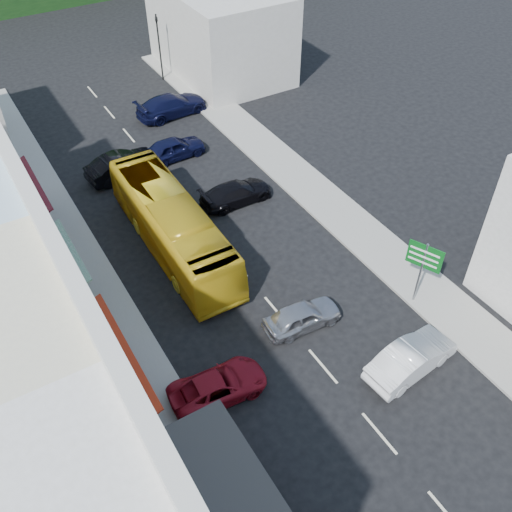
{
  "coord_description": "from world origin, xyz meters",
  "views": [
    {
      "loc": [
        -10.87,
        -12.08,
        21.52
      ],
      "look_at": [
        0.0,
        6.0,
        2.2
      ],
      "focal_mm": 40.0,
      "sensor_mm": 36.0,
      "label": 1
    }
  ],
  "objects_px": {
    "pedestrian_left": "(147,401)",
    "car_red": "(218,385)",
    "car_silver": "(302,316)",
    "traffic_signal": "(160,48)",
    "car_white": "(411,359)",
    "bus": "(173,227)",
    "direction_sign": "(420,274)"
  },
  "relations": [
    {
      "from": "bus",
      "to": "car_silver",
      "type": "xyz_separation_m",
      "value": [
        2.9,
        -8.42,
        -0.85
      ]
    },
    {
      "from": "car_white",
      "to": "car_red",
      "type": "height_order",
      "value": "same"
    },
    {
      "from": "direction_sign",
      "to": "traffic_signal",
      "type": "bearing_deg",
      "value": 66.75
    },
    {
      "from": "pedestrian_left",
      "to": "traffic_signal",
      "type": "xyz_separation_m",
      "value": [
        13.77,
        29.33,
        1.7
      ]
    },
    {
      "from": "car_white",
      "to": "direction_sign",
      "type": "bearing_deg",
      "value": -51.56
    },
    {
      "from": "pedestrian_left",
      "to": "traffic_signal",
      "type": "distance_m",
      "value": 32.45
    },
    {
      "from": "traffic_signal",
      "to": "car_silver",
      "type": "bearing_deg",
      "value": 77.5
    },
    {
      "from": "car_white",
      "to": "car_red",
      "type": "relative_size",
      "value": 0.96
    },
    {
      "from": "car_white",
      "to": "direction_sign",
      "type": "relative_size",
      "value": 1.13
    },
    {
      "from": "bus",
      "to": "car_red",
      "type": "relative_size",
      "value": 2.52
    },
    {
      "from": "car_silver",
      "to": "traffic_signal",
      "type": "height_order",
      "value": "traffic_signal"
    },
    {
      "from": "bus",
      "to": "car_silver",
      "type": "height_order",
      "value": "bus"
    },
    {
      "from": "traffic_signal",
      "to": "car_white",
      "type": "bearing_deg",
      "value": 83.62
    },
    {
      "from": "car_silver",
      "to": "traffic_signal",
      "type": "relative_size",
      "value": 0.81
    },
    {
      "from": "car_silver",
      "to": "car_white",
      "type": "bearing_deg",
      "value": -146.09
    },
    {
      "from": "car_silver",
      "to": "car_white",
      "type": "xyz_separation_m",
      "value": [
        2.73,
        -4.7,
        0.0
      ]
    },
    {
      "from": "pedestrian_left",
      "to": "traffic_signal",
      "type": "bearing_deg",
      "value": -17.53
    },
    {
      "from": "car_silver",
      "to": "traffic_signal",
      "type": "xyz_separation_m",
      "value": [
        5.38,
        28.55,
        2.0
      ]
    },
    {
      "from": "bus",
      "to": "direction_sign",
      "type": "bearing_deg",
      "value": -48.32
    },
    {
      "from": "car_silver",
      "to": "traffic_signal",
      "type": "distance_m",
      "value": 29.12
    },
    {
      "from": "car_silver",
      "to": "pedestrian_left",
      "type": "xyz_separation_m",
      "value": [
        -8.4,
        -0.78,
        0.3
      ]
    },
    {
      "from": "bus",
      "to": "traffic_signal",
      "type": "xyz_separation_m",
      "value": [
        8.27,
        20.13,
        1.15
      ]
    },
    {
      "from": "direction_sign",
      "to": "car_silver",
      "type": "bearing_deg",
      "value": 140.39
    },
    {
      "from": "car_white",
      "to": "pedestrian_left",
      "type": "bearing_deg",
      "value": 64.21
    },
    {
      "from": "car_white",
      "to": "direction_sign",
      "type": "height_order",
      "value": "direction_sign"
    },
    {
      "from": "bus",
      "to": "pedestrian_left",
      "type": "distance_m",
      "value": 10.74
    },
    {
      "from": "pedestrian_left",
      "to": "traffic_signal",
      "type": "height_order",
      "value": "traffic_signal"
    },
    {
      "from": "pedestrian_left",
      "to": "car_red",
      "type": "bearing_deg",
      "value": -93.88
    },
    {
      "from": "bus",
      "to": "car_white",
      "type": "relative_size",
      "value": 2.64
    },
    {
      "from": "car_silver",
      "to": "car_white",
      "type": "height_order",
      "value": "same"
    },
    {
      "from": "car_white",
      "to": "pedestrian_left",
      "type": "distance_m",
      "value": 11.8
    },
    {
      "from": "pedestrian_left",
      "to": "direction_sign",
      "type": "xyz_separation_m",
      "value": [
        14.23,
        -0.83,
        0.95
      ]
    }
  ]
}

